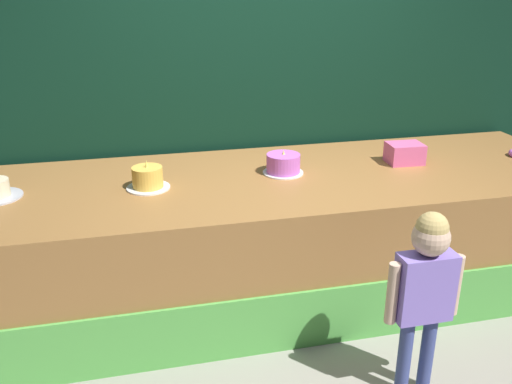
{
  "coord_description": "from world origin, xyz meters",
  "views": [
    {
      "loc": [
        -0.97,
        -2.6,
        2.08
      ],
      "look_at": [
        -0.26,
        0.4,
        0.87
      ],
      "focal_mm": 38.38,
      "sensor_mm": 36.0,
      "label": 1
    }
  ],
  "objects_px": {
    "pink_box": "(405,153)",
    "cake_center": "(148,178)",
    "cake_right": "(283,164)",
    "child_figure": "(425,281)"
  },
  "relations": [
    {
      "from": "pink_box",
      "to": "cake_center",
      "type": "xyz_separation_m",
      "value": [
        -1.78,
        -0.1,
        -0.01
      ]
    },
    {
      "from": "pink_box",
      "to": "cake_right",
      "type": "bearing_deg",
      "value": -178.71
    },
    {
      "from": "pink_box",
      "to": "cake_right",
      "type": "distance_m",
      "value": 0.89
    },
    {
      "from": "cake_right",
      "to": "cake_center",
      "type": "bearing_deg",
      "value": -175.06
    },
    {
      "from": "child_figure",
      "to": "cake_center",
      "type": "relative_size",
      "value": 3.89
    },
    {
      "from": "cake_center",
      "to": "child_figure",
      "type": "bearing_deg",
      "value": -41.45
    },
    {
      "from": "pink_box",
      "to": "cake_right",
      "type": "xyz_separation_m",
      "value": [
        -0.89,
        -0.02,
        -0.01
      ]
    },
    {
      "from": "pink_box",
      "to": "cake_center",
      "type": "bearing_deg",
      "value": -176.88
    },
    {
      "from": "cake_center",
      "to": "cake_right",
      "type": "bearing_deg",
      "value": 4.94
    },
    {
      "from": "cake_center",
      "to": "cake_right",
      "type": "distance_m",
      "value": 0.89
    }
  ]
}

